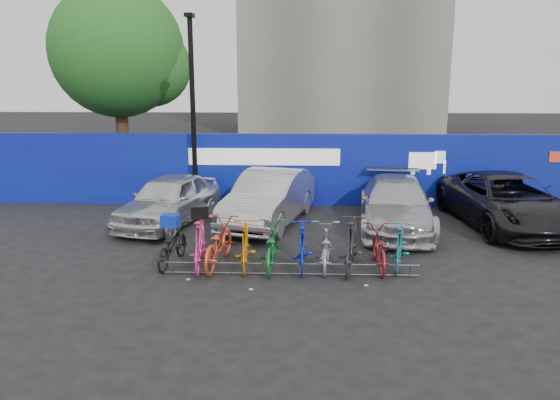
{
  "coord_description": "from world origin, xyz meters",
  "views": [
    {
      "loc": [
        0.17,
        -11.88,
        4.35
      ],
      "look_at": [
        -0.33,
        2.0,
        1.1
      ],
      "focal_mm": 35.0,
      "sensor_mm": 36.0,
      "label": 1
    }
  ],
  "objects_px": {
    "car_3": "(507,201)",
    "bike_2": "(218,243)",
    "lamppost": "(193,108)",
    "bike_1": "(200,243)",
    "bike_9": "(400,246)",
    "tree": "(124,54)",
    "bike_rack": "(291,269)",
    "bike_4": "(271,246)",
    "car_1": "(269,198)",
    "car_2": "(396,204)",
    "bike_5": "(302,246)",
    "bike_0": "(172,246)",
    "bike_3": "(245,245)",
    "car_0": "(169,200)",
    "bike_6": "(325,247)",
    "bike_7": "(352,244)",
    "bike_8": "(379,248)"
  },
  "relations": [
    {
      "from": "bike_4",
      "to": "bike_5",
      "type": "bearing_deg",
      "value": 175.63
    },
    {
      "from": "bike_4",
      "to": "bike_6",
      "type": "xyz_separation_m",
      "value": [
        1.24,
        0.08,
        -0.02
      ]
    },
    {
      "from": "car_1",
      "to": "bike_1",
      "type": "bearing_deg",
      "value": -94.22
    },
    {
      "from": "car_0",
      "to": "bike_1",
      "type": "relative_size",
      "value": 2.18
    },
    {
      "from": "car_0",
      "to": "bike_8",
      "type": "bearing_deg",
      "value": -16.75
    },
    {
      "from": "bike_0",
      "to": "bike_2",
      "type": "xyz_separation_m",
      "value": [
        1.08,
        -0.02,
        0.08
      ]
    },
    {
      "from": "car_1",
      "to": "bike_7",
      "type": "distance_m",
      "value": 4.36
    },
    {
      "from": "bike_3",
      "to": "bike_2",
      "type": "bearing_deg",
      "value": -14.02
    },
    {
      "from": "car_3",
      "to": "car_2",
      "type": "bearing_deg",
      "value": 179.43
    },
    {
      "from": "lamppost",
      "to": "bike_1",
      "type": "xyz_separation_m",
      "value": [
        1.13,
        -5.52,
        -2.68
      ]
    },
    {
      "from": "car_0",
      "to": "bike_9",
      "type": "relative_size",
      "value": 2.52
    },
    {
      "from": "car_2",
      "to": "bike_2",
      "type": "xyz_separation_m",
      "value": [
        -4.61,
        -3.29,
        -0.17
      ]
    },
    {
      "from": "car_0",
      "to": "bike_6",
      "type": "bearing_deg",
      "value": -23.12
    },
    {
      "from": "car_3",
      "to": "bike_2",
      "type": "bearing_deg",
      "value": -161.14
    },
    {
      "from": "bike_4",
      "to": "bike_6",
      "type": "distance_m",
      "value": 1.24
    },
    {
      "from": "bike_rack",
      "to": "car_3",
      "type": "xyz_separation_m",
      "value": [
        6.14,
        4.19,
        0.59
      ]
    },
    {
      "from": "lamppost",
      "to": "bike_0",
      "type": "xyz_separation_m",
      "value": [
        0.44,
        -5.36,
        -2.81
      ]
    },
    {
      "from": "bike_7",
      "to": "bike_8",
      "type": "distance_m",
      "value": 0.66
    },
    {
      "from": "bike_9",
      "to": "car_1",
      "type": "bearing_deg",
      "value": -36.05
    },
    {
      "from": "lamppost",
      "to": "bike_2",
      "type": "height_order",
      "value": "lamppost"
    },
    {
      "from": "bike_9",
      "to": "tree",
      "type": "bearing_deg",
      "value": -34.26
    },
    {
      "from": "bike_5",
      "to": "tree",
      "type": "bearing_deg",
      "value": -54.84
    },
    {
      "from": "bike_rack",
      "to": "bike_9",
      "type": "bearing_deg",
      "value": 13.89
    },
    {
      "from": "car_1",
      "to": "bike_7",
      "type": "bearing_deg",
      "value": -46.24
    },
    {
      "from": "bike_5",
      "to": "bike_8",
      "type": "distance_m",
      "value": 1.74
    },
    {
      "from": "bike_3",
      "to": "bike_7",
      "type": "distance_m",
      "value": 2.4
    },
    {
      "from": "bike_rack",
      "to": "bike_4",
      "type": "relative_size",
      "value": 2.91
    },
    {
      "from": "lamppost",
      "to": "bike_1",
      "type": "distance_m",
      "value": 6.24
    },
    {
      "from": "tree",
      "to": "bike_7",
      "type": "relative_size",
      "value": 3.89
    },
    {
      "from": "bike_rack",
      "to": "bike_6",
      "type": "relative_size",
      "value": 3.06
    },
    {
      "from": "bike_0",
      "to": "bike_8",
      "type": "distance_m",
      "value": 4.75
    },
    {
      "from": "bike_0",
      "to": "bike_3",
      "type": "xyz_separation_m",
      "value": [
        1.72,
        -0.14,
        0.08
      ]
    },
    {
      "from": "bike_3",
      "to": "bike_5",
      "type": "xyz_separation_m",
      "value": [
        1.29,
        -0.04,
        -0.0
      ]
    },
    {
      "from": "car_1",
      "to": "bike_4",
      "type": "xyz_separation_m",
      "value": [
        0.24,
        -3.76,
        -0.27
      ]
    },
    {
      "from": "bike_4",
      "to": "bike_7",
      "type": "distance_m",
      "value": 1.83
    },
    {
      "from": "car_1",
      "to": "bike_9",
      "type": "bearing_deg",
      "value": -33.67
    },
    {
      "from": "car_2",
      "to": "bike_0",
      "type": "distance_m",
      "value": 6.57
    },
    {
      "from": "bike_5",
      "to": "bike_8",
      "type": "relative_size",
      "value": 1.0
    },
    {
      "from": "bike_6",
      "to": "bike_7",
      "type": "height_order",
      "value": "bike_7"
    },
    {
      "from": "tree",
      "to": "bike_6",
      "type": "distance_m",
      "value": 13.39
    },
    {
      "from": "tree",
      "to": "bike_9",
      "type": "relative_size",
      "value": 4.58
    },
    {
      "from": "bike_rack",
      "to": "bike_7",
      "type": "height_order",
      "value": "bike_7"
    },
    {
      "from": "lamppost",
      "to": "bike_9",
      "type": "bearing_deg",
      "value": -43.58
    },
    {
      "from": "tree",
      "to": "bike_3",
      "type": "xyz_separation_m",
      "value": [
        5.74,
        -10.16,
        -4.53
      ]
    },
    {
      "from": "bike_1",
      "to": "bike_7",
      "type": "bearing_deg",
      "value": 174.77
    },
    {
      "from": "car_2",
      "to": "bike_5",
      "type": "bearing_deg",
      "value": -121.47
    },
    {
      "from": "bike_8",
      "to": "bike_0",
      "type": "bearing_deg",
      "value": -0.48
    },
    {
      "from": "car_1",
      "to": "bike_9",
      "type": "xyz_separation_m",
      "value": [
        3.17,
        -3.67,
        -0.26
      ]
    },
    {
      "from": "car_0",
      "to": "bike_5",
      "type": "distance_m",
      "value": 5.35
    },
    {
      "from": "car_2",
      "to": "car_3",
      "type": "relative_size",
      "value": 0.9
    }
  ]
}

